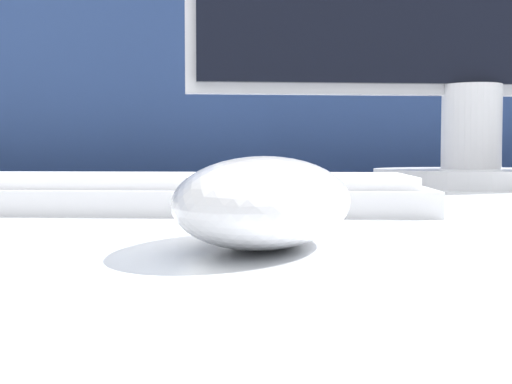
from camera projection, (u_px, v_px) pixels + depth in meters
name	position (u px, v px, depth m)	size (l,w,h in m)	color
partition_panel	(171.00, 280.00, 1.20)	(5.00, 0.03, 1.18)	navy
computer_mouse_near	(264.00, 202.00, 0.30)	(0.10, 0.14, 0.04)	silver
keyboard	(132.00, 192.00, 0.50)	(0.42, 0.20, 0.02)	silver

